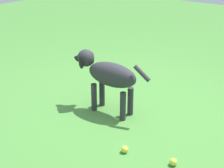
# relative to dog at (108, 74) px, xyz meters

# --- Properties ---
(ground) EXTENTS (14.00, 14.00, 0.00)m
(ground) POSITION_rel_dog_xyz_m (0.25, -0.27, -0.44)
(ground) COLOR #478438
(dog) EXTENTS (0.25, 0.98, 0.66)m
(dog) POSITION_rel_dog_xyz_m (0.00, 0.00, 0.00)
(dog) COLOR #2D2D33
(dog) RESTS_ON ground
(tennis_ball_0) EXTENTS (0.07, 0.07, 0.07)m
(tennis_ball_0) POSITION_rel_dog_xyz_m (-0.54, -0.62, -0.40)
(tennis_ball_0) COLOR #D1DF3C
(tennis_ball_0) RESTS_ON ground
(tennis_ball_1) EXTENTS (0.07, 0.07, 0.07)m
(tennis_ball_1) POSITION_rel_dog_xyz_m (-0.43, -1.05, -0.40)
(tennis_ball_1) COLOR #C7D140
(tennis_ball_1) RESTS_ON ground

